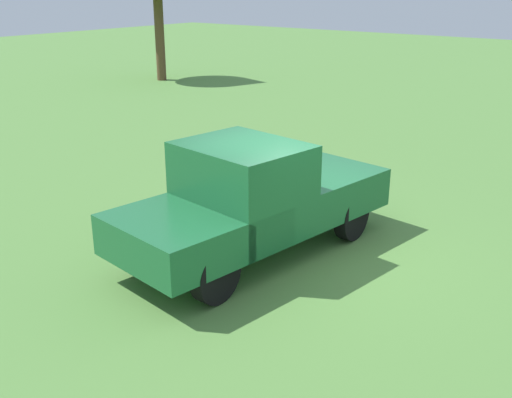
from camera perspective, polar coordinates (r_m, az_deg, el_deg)
The scene contains 2 objects.
ground_plane at distance 9.66m, azimuth 4.20°, elevation -5.23°, with size 80.00×80.00×0.00m, color #54843D.
pickup_truck at distance 9.28m, azimuth -0.52°, elevation 0.14°, with size 4.89×2.41×1.84m.
Camera 1 is at (7.33, 4.76, 4.10)m, focal length 42.36 mm.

